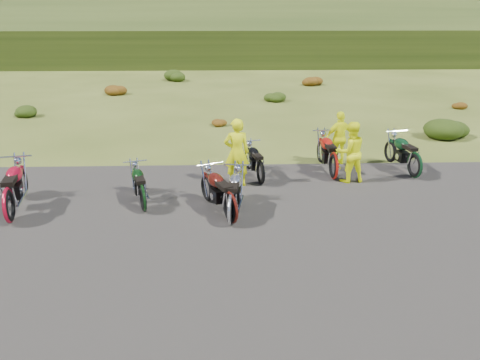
{
  "coord_description": "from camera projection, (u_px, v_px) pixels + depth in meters",
  "views": [
    {
      "loc": [
        -0.1,
        -9.79,
        4.62
      ],
      "look_at": [
        0.25,
        0.6,
        0.78
      ],
      "focal_mm": 35.0,
      "sensor_mm": 36.0,
      "label": 1
    }
  ],
  "objects": [
    {
      "name": "ground",
      "position": [
        230.0,
        221.0,
        10.78
      ],
      "size": [
        300.0,
        300.0,
        0.0
      ],
      "primitive_type": "plane",
      "color": "#414B19",
      "rests_on": "ground"
    },
    {
      "name": "gravel_pad",
      "position": [
        232.0,
        265.0,
        8.9
      ],
      "size": [
        20.0,
        12.0,
        0.04
      ],
      "primitive_type": "cube",
      "color": "black",
      "rests_on": "ground"
    },
    {
      "name": "hill_slope",
      "position": [
        224.0,
        47.0,
        57.65
      ],
      "size": [
        300.0,
        45.97,
        9.37
      ],
      "primitive_type": null,
      "rotation": [
        0.14,
        0.0,
        0.0
      ],
      "color": "#293812",
      "rests_on": "ground"
    },
    {
      "name": "hill_plateau",
      "position": [
        224.0,
        28.0,
        113.89
      ],
      "size": [
        300.0,
        90.0,
        9.17
      ],
      "primitive_type": "cube",
      "color": "#293812",
      "rests_on": "ground"
    },
    {
      "name": "shrub_1",
      "position": [
        24.0,
        110.0,
        20.97
      ],
      "size": [
        1.03,
        1.03,
        0.61
      ],
      "primitive_type": "ellipsoid",
      "color": "black",
      "rests_on": "ground"
    },
    {
      "name": "shrub_2",
      "position": [
        115.0,
        88.0,
        26.01
      ],
      "size": [
        1.3,
        1.3,
        0.77
      ],
      "primitive_type": "ellipsoid",
      "color": "#71330E",
      "rests_on": "ground"
    },
    {
      "name": "shrub_3",
      "position": [
        176.0,
        74.0,
        31.04
      ],
      "size": [
        1.56,
        1.56,
        0.92
      ],
      "primitive_type": "ellipsoid",
      "color": "black",
      "rests_on": "ground"
    },
    {
      "name": "shrub_4",
      "position": [
        217.0,
        121.0,
        19.31
      ],
      "size": [
        0.77,
        0.77,
        0.45
      ],
      "primitive_type": "ellipsoid",
      "color": "#71330E",
      "rests_on": "ground"
    },
    {
      "name": "shrub_5",
      "position": [
        274.0,
        96.0,
        24.34
      ],
      "size": [
        1.03,
        1.03,
        0.61
      ],
      "primitive_type": "ellipsoid",
      "color": "black",
      "rests_on": "ground"
    },
    {
      "name": "shrub_6",
      "position": [
        311.0,
        79.0,
        29.38
      ],
      "size": [
        1.3,
        1.3,
        0.77
      ],
      "primitive_type": "ellipsoid",
      "color": "#71330E",
      "rests_on": "ground"
    },
    {
      "name": "shrub_7",
      "position": [
        448.0,
        125.0,
        17.54
      ],
      "size": [
        1.56,
        1.56,
        0.92
      ],
      "primitive_type": "ellipsoid",
      "color": "black",
      "rests_on": "ground"
    },
    {
      "name": "shrub_8",
      "position": [
        457.0,
        104.0,
        22.68
      ],
      "size": [
        0.77,
        0.77,
        0.45
      ],
      "primitive_type": "ellipsoid",
      "color": "#71330E",
      "rests_on": "ground"
    },
    {
      "name": "motorcycle_1",
      "position": [
        12.0,
        223.0,
        10.65
      ],
      "size": [
        1.2,
        2.42,
        1.21
      ],
      "primitive_type": null,
      "rotation": [
        0.0,
        0.0,
        1.76
      ],
      "color": "maroon",
      "rests_on": "ground"
    },
    {
      "name": "motorcycle_2",
      "position": [
        144.0,
        212.0,
        11.22
      ],
      "size": [
        1.15,
        1.96,
        0.97
      ],
      "primitive_type": null,
      "rotation": [
        0.0,
        0.0,
        1.88
      ],
      "color": "black",
      "rests_on": "ground"
    },
    {
      "name": "motorcycle_3",
      "position": [
        231.0,
        225.0,
        10.57
      ],
      "size": [
        0.98,
        2.11,
        1.07
      ],
      "primitive_type": null,
      "rotation": [
        0.0,
        0.0,
        1.42
      ],
      "color": "#BABBBF",
      "rests_on": "ground"
    },
    {
      "name": "motorcycle_4",
      "position": [
        231.0,
        224.0,
        10.62
      ],
      "size": [
        1.48,
        2.19,
        1.1
      ],
      "primitive_type": null,
      "rotation": [
        0.0,
        0.0,
        1.99
      ],
      "color": "#45100B",
      "rests_on": "ground"
    },
    {
      "name": "motorcycle_5",
      "position": [
        261.0,
        185.0,
        12.96
      ],
      "size": [
        1.02,
        1.98,
        0.99
      ],
      "primitive_type": null,
      "rotation": [
        0.0,
        0.0,
        1.79
      ],
      "color": "black",
      "rests_on": "ground"
    },
    {
      "name": "motorcycle_6",
      "position": [
        333.0,
        180.0,
        13.33
      ],
      "size": [
        0.84,
        2.24,
        1.15
      ],
      "primitive_type": null,
      "rotation": [
        0.0,
        0.0,
        1.62
      ],
      "color": "#9F130B",
      "rests_on": "ground"
    },
    {
      "name": "motorcycle_7",
      "position": [
        413.0,
        178.0,
        13.43
      ],
      "size": [
        1.04,
        2.22,
        1.12
      ],
      "primitive_type": null,
      "rotation": [
        0.0,
        0.0,
        1.73
      ],
      "color": "black",
      "rests_on": "ground"
    },
    {
      "name": "person_middle",
      "position": [
        237.0,
        154.0,
        12.54
      ],
      "size": [
        0.72,
        0.51,
        1.87
      ],
      "primitive_type": "imported",
      "rotation": [
        0.0,
        0.0,
        3.24
      ],
      "color": "#DDE50C",
      "rests_on": "ground"
    },
    {
      "name": "person_right_a",
      "position": [
        350.0,
        153.0,
        12.86
      ],
      "size": [
        0.92,
        0.77,
        1.7
      ],
      "primitive_type": "imported",
      "rotation": [
        0.0,
        0.0,
        3.3
      ],
      "color": "#DDE50C",
      "rests_on": "ground"
    },
    {
      "name": "person_right_b",
      "position": [
        340.0,
        139.0,
        14.34
      ],
      "size": [
        1.03,
        0.62,
        1.65
      ],
      "primitive_type": "imported",
      "rotation": [
        0.0,
        0.0,
        3.38
      ],
      "color": "#DDE50C",
      "rests_on": "ground"
    }
  ]
}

